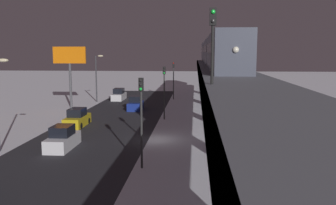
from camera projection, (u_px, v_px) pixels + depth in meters
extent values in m
plane|color=white|center=(155.00, 140.00, 33.93)|extent=(240.00, 240.00, 0.00)
cube|color=#28282D|center=(91.00, 138.00, 34.38)|extent=(11.00, 84.20, 0.01)
cube|color=slate|center=(226.00, 76.00, 32.61)|extent=(5.00, 84.20, 0.80)
cube|color=#38383D|center=(200.00, 75.00, 32.78)|extent=(0.24, 82.51, 0.80)
cylinder|color=slate|center=(210.00, 81.00, 67.70)|extent=(1.40, 1.40, 5.65)
cylinder|color=slate|center=(214.00, 88.00, 53.84)|extent=(1.40, 1.40, 5.65)
cylinder|color=slate|center=(220.00, 101.00, 39.99)|extent=(1.40, 1.40, 5.65)
cylinder|color=slate|center=(233.00, 126.00, 26.13)|extent=(1.40, 1.40, 5.65)
cube|color=#4C5160|center=(225.00, 52.00, 34.04)|extent=(2.90, 18.00, 3.40)
cube|color=black|center=(225.00, 48.00, 33.99)|extent=(2.94, 16.20, 0.90)
cube|color=#4C5160|center=(215.00, 52.00, 52.41)|extent=(2.90, 18.00, 3.40)
cube|color=black|center=(215.00, 49.00, 52.35)|extent=(2.94, 16.20, 0.90)
cube|color=#4C5160|center=(210.00, 52.00, 70.78)|extent=(2.90, 18.00, 3.40)
cube|color=black|center=(210.00, 50.00, 70.72)|extent=(2.94, 16.20, 0.90)
sphere|color=white|center=(236.00, 50.00, 25.08)|extent=(0.44, 0.44, 0.44)
cylinder|color=black|center=(212.00, 54.00, 19.15)|extent=(0.16, 0.16, 3.20)
cube|color=black|center=(213.00, 17.00, 18.88)|extent=(0.36, 0.28, 0.90)
sphere|color=#19F23F|center=(213.00, 12.00, 18.69)|extent=(0.22, 0.22, 0.22)
sphere|color=#333333|center=(213.00, 21.00, 18.75)|extent=(0.22, 0.22, 0.22)
cube|color=gold|center=(77.00, 121.00, 40.13)|extent=(1.80, 4.70, 1.10)
cube|color=black|center=(77.00, 112.00, 39.99)|extent=(1.58, 2.26, 0.87)
cylinder|color=black|center=(81.00, 126.00, 38.66)|extent=(0.20, 0.64, 0.64)
cylinder|color=black|center=(65.00, 126.00, 38.78)|extent=(0.20, 0.64, 0.64)
cylinder|color=black|center=(89.00, 121.00, 41.54)|extent=(0.20, 0.64, 0.64)
cylinder|color=black|center=(74.00, 120.00, 41.66)|extent=(0.20, 0.64, 0.64)
cube|color=silver|center=(63.00, 142.00, 30.82)|extent=(1.80, 4.40, 1.10)
cube|color=black|center=(62.00, 131.00, 30.68)|extent=(1.58, 2.11, 0.87)
cube|color=navy|center=(136.00, 106.00, 51.38)|extent=(1.80, 4.09, 1.10)
cube|color=black|center=(135.00, 99.00, 51.24)|extent=(1.58, 1.96, 0.87)
cube|color=silver|center=(119.00, 97.00, 61.97)|extent=(1.80, 4.63, 1.10)
cube|color=black|center=(119.00, 91.00, 61.83)|extent=(1.58, 2.22, 0.87)
cylinder|color=#2D2D2D|center=(141.00, 130.00, 25.29)|extent=(0.16, 0.16, 5.50)
cube|color=black|center=(141.00, 84.00, 24.84)|extent=(0.32, 0.32, 0.90)
sphere|color=black|center=(141.00, 80.00, 24.62)|extent=(0.20, 0.20, 0.20)
sphere|color=black|center=(141.00, 85.00, 24.67)|extent=(0.20, 0.20, 0.20)
sphere|color=#19E53F|center=(141.00, 89.00, 24.71)|extent=(0.20, 0.20, 0.20)
cylinder|color=#2D2D2D|center=(164.00, 97.00, 43.81)|extent=(0.16, 0.16, 5.50)
cube|color=black|center=(164.00, 70.00, 43.36)|extent=(0.32, 0.32, 0.90)
sphere|color=black|center=(164.00, 68.00, 43.14)|extent=(0.20, 0.20, 0.20)
sphere|color=black|center=(164.00, 71.00, 43.19)|extent=(0.20, 0.20, 0.20)
sphere|color=#19E53F|center=(164.00, 73.00, 43.23)|extent=(0.20, 0.20, 0.20)
cylinder|color=#2D2D2D|center=(173.00, 83.00, 62.33)|extent=(0.16, 0.16, 5.50)
cube|color=black|center=(174.00, 65.00, 61.88)|extent=(0.32, 0.32, 0.90)
sphere|color=red|center=(173.00, 63.00, 61.66)|extent=(0.20, 0.20, 0.20)
sphere|color=black|center=(173.00, 65.00, 61.70)|extent=(0.20, 0.20, 0.20)
sphere|color=black|center=(173.00, 67.00, 61.75)|extent=(0.20, 0.20, 0.20)
cylinder|color=#4C4C51|center=(71.00, 86.00, 52.86)|extent=(0.36, 0.36, 6.50)
cube|color=orange|center=(69.00, 55.00, 52.24)|extent=(4.80, 0.30, 2.40)
ellipsoid|color=#F4E5B2|center=(3.00, 60.00, 28.81)|extent=(0.90, 0.44, 0.30)
cylinder|color=#38383D|center=(96.00, 79.00, 59.01)|extent=(0.20, 0.20, 7.50)
ellipsoid|color=#F4E5B2|center=(100.00, 56.00, 58.43)|extent=(0.90, 0.44, 0.30)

